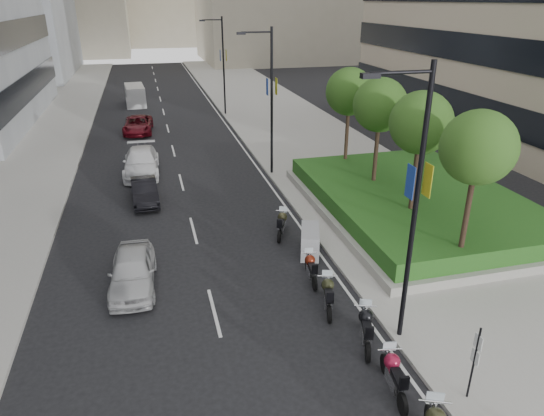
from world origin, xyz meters
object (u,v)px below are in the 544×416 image
object	(u,v)px
motorcycle_1	(394,374)
car_d	(138,125)
delivery_van	(135,96)
car_a	(132,271)
motorcycle_2	(366,328)
lamp_post_1	(269,96)
motorcycle_5	(310,241)
lamp_post_2	(222,61)
motorcycle_3	(328,295)
car_b	(145,191)
motorcycle_4	(311,268)
parking_sign	(474,360)
car_c	(141,162)
lamp_post_0	(412,199)
motorcycle_6	(282,224)

from	to	relation	value
motorcycle_1	car_d	xyz separation A→B (m)	(-6.90, 32.24, 0.10)
car_d	delivery_van	distance (m)	12.01
car_a	car_d	size ratio (longest dim) A/B	0.86
motorcycle_2	lamp_post_1	bearing A→B (deg)	15.74
motorcycle_1	motorcycle_5	xyz separation A→B (m)	(0.34, 8.46, -0.00)
lamp_post_2	motorcycle_5	bearing A→B (deg)	-91.72
motorcycle_3	car_a	distance (m)	7.62
lamp_post_2	delivery_van	bearing A→B (deg)	139.29
car_b	car_d	distance (m)	15.83
motorcycle_4	motorcycle_3	bearing A→B (deg)	-174.30
delivery_van	lamp_post_2	bearing A→B (deg)	-44.43
lamp_post_1	motorcycle_5	xyz separation A→B (m)	(-0.86, -10.65, -4.48)
lamp_post_2	motorcycle_3	size ratio (longest dim) A/B	4.22
parking_sign	car_c	bearing A→B (deg)	111.12
lamp_post_0	motorcycle_5	distance (m)	7.82
car_a	lamp_post_2	bearing A→B (deg)	77.10
lamp_post_0	motorcycle_5	xyz separation A→B (m)	(-0.86, 6.35, -4.48)
lamp_post_1	motorcycle_3	size ratio (longest dim) A/B	4.22
lamp_post_2	car_b	xyz separation A→B (m)	(-7.84, -20.70, -4.42)
parking_sign	car_a	bearing A→B (deg)	137.05
motorcycle_2	motorcycle_3	distance (m)	2.21
car_a	delivery_van	bearing A→B (deg)	92.81
parking_sign	motorcycle_4	xyz separation A→B (m)	(-2.19, 7.24, -0.92)
lamp_post_0	car_b	size ratio (longest dim) A/B	2.31
motorcycle_1	car_a	bearing A→B (deg)	53.13
motorcycle_2	motorcycle_4	xyz separation A→B (m)	(-0.46, 4.20, -0.07)
motorcycle_4	motorcycle_6	size ratio (longest dim) A/B	0.99
lamp_post_0	motorcycle_6	world-z (taller)	lamp_post_0
motorcycle_5	delivery_van	world-z (taller)	delivery_van
motorcycle_5	motorcycle_6	xyz separation A→B (m)	(-0.72, 2.08, -0.01)
motorcycle_2	car_c	world-z (taller)	car_c
motorcycle_3	delivery_van	size ratio (longest dim) A/B	0.43
motorcycle_2	car_d	distance (m)	30.89
motorcycle_3	motorcycle_6	xyz separation A→B (m)	(0.00, 6.23, -0.01)
lamp_post_0	motorcycle_3	world-z (taller)	lamp_post_0
car_a	car_c	size ratio (longest dim) A/B	0.79
lamp_post_0	lamp_post_1	bearing A→B (deg)	90.00
parking_sign	motorcycle_3	world-z (taller)	parking_sign
motorcycle_4	car_d	distance (m)	26.71
lamp_post_0	car_b	bearing A→B (deg)	118.74
motorcycle_3	car_b	distance (m)	13.63
motorcycle_3	car_c	bearing A→B (deg)	36.53
motorcycle_1	car_b	size ratio (longest dim) A/B	0.56
lamp_post_1	car_b	size ratio (longest dim) A/B	2.31
lamp_post_2	parking_sign	bearing A→B (deg)	-89.01
motorcycle_2	motorcycle_5	bearing A→B (deg)	17.44
lamp_post_2	motorcycle_4	xyz separation A→B (m)	(-1.53, -30.76, -4.53)
motorcycle_2	motorcycle_4	world-z (taller)	motorcycle_2
parking_sign	car_b	bearing A→B (deg)	116.16
motorcycle_2	car_b	xyz separation A→B (m)	(-6.77, 14.26, 0.04)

